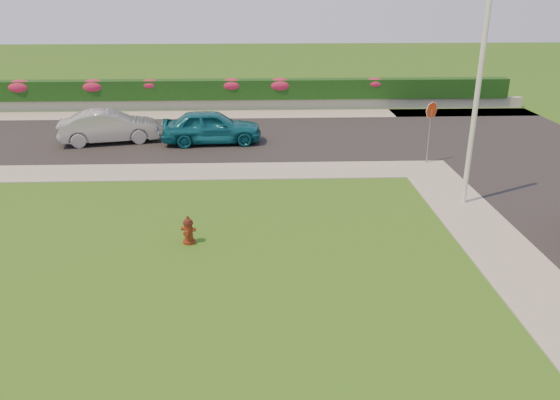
{
  "coord_description": "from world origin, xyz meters",
  "views": [
    {
      "loc": [
        0.51,
        -11.05,
        6.66
      ],
      "look_at": [
        1.08,
        3.64,
        0.9
      ],
      "focal_mm": 35.0,
      "sensor_mm": 36.0,
      "label": 1
    }
  ],
  "objects_px": {
    "fire_hydrant": "(188,230)",
    "sedan_silver": "(109,127)",
    "sedan_teal": "(212,127)",
    "stop_sign": "(431,118)",
    "utility_pole": "(476,104)"
  },
  "relations": [
    {
      "from": "stop_sign",
      "to": "utility_pole",
      "type": "bearing_deg",
      "value": -103.28
    },
    {
      "from": "fire_hydrant",
      "to": "sedan_silver",
      "type": "relative_size",
      "value": 0.18
    },
    {
      "from": "sedan_teal",
      "to": "utility_pole",
      "type": "relative_size",
      "value": 0.67
    },
    {
      "from": "sedan_silver",
      "to": "sedan_teal",
      "type": "bearing_deg",
      "value": -106.69
    },
    {
      "from": "fire_hydrant",
      "to": "stop_sign",
      "type": "bearing_deg",
      "value": 53.28
    },
    {
      "from": "sedan_teal",
      "to": "sedan_silver",
      "type": "height_order",
      "value": "sedan_teal"
    },
    {
      "from": "sedan_teal",
      "to": "stop_sign",
      "type": "height_order",
      "value": "stop_sign"
    },
    {
      "from": "fire_hydrant",
      "to": "sedan_teal",
      "type": "height_order",
      "value": "sedan_teal"
    },
    {
      "from": "fire_hydrant",
      "to": "stop_sign",
      "type": "distance_m",
      "value": 11.29
    },
    {
      "from": "sedan_teal",
      "to": "sedan_silver",
      "type": "relative_size",
      "value": 1.01
    },
    {
      "from": "fire_hydrant",
      "to": "sedan_teal",
      "type": "xyz_separation_m",
      "value": [
        -0.14,
        10.31,
        0.41
      ]
    },
    {
      "from": "fire_hydrant",
      "to": "sedan_silver",
      "type": "bearing_deg",
      "value": 128.71
    },
    {
      "from": "fire_hydrant",
      "to": "utility_pole",
      "type": "bearing_deg",
      "value": 31.46
    },
    {
      "from": "fire_hydrant",
      "to": "sedan_silver",
      "type": "height_order",
      "value": "sedan_silver"
    },
    {
      "from": "sedan_teal",
      "to": "utility_pole",
      "type": "xyz_separation_m",
      "value": [
        8.82,
        -7.67,
        2.51
      ]
    }
  ]
}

